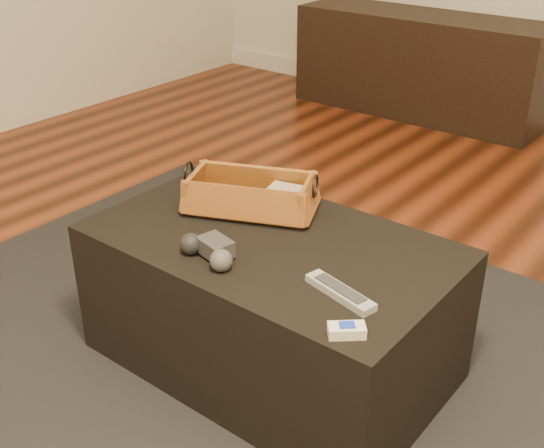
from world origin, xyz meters
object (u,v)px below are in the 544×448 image
Objects in this scene: media_cabinet at (420,65)px; ottoman at (271,302)px; wicker_basket at (251,196)px; silver_remote at (340,292)px; tv_remote at (243,204)px; game_controller at (210,250)px; cream_gadget at (347,330)px.

media_cabinet is 2.57m from ottoman.
silver_remote is (0.46, -0.22, -0.03)m from wicker_basket.
media_cabinet reaches higher than tv_remote.
game_controller is 2.08× the size of cream_gadget.
ottoman is 0.39m from silver_remote.
silver_remote is (0.47, -0.20, -0.01)m from tv_remote.
media_cabinet is 2.45m from tv_remote.
game_controller reaches higher than cream_gadget.
ottoman is at bearing 148.96° from cream_gadget.
game_controller reaches higher than silver_remote.
wicker_basket is at bearing 146.85° from ottoman.
cream_gadget is at bearing -6.77° from game_controller.
wicker_basket reaches higher than game_controller.
wicker_basket is at bearing 148.36° from cream_gadget.
media_cabinet is 7.39× the size of tv_remote.
cream_gadget is (0.57, -0.32, -0.01)m from tv_remote.
cream_gadget is (0.40, -0.24, 0.22)m from ottoman.
silver_remote is (1.10, -2.56, 0.15)m from media_cabinet.
wicker_basket is (-0.16, 0.10, 0.26)m from ottoman.
silver_remote reaches higher than ottoman.
ottoman is at bearing -55.52° from tv_remote.
ottoman is at bearing -33.15° from wicker_basket.
ottoman is 0.32m from wicker_basket.
media_cabinet is 3.50× the size of wicker_basket.
cream_gadget is at bearing -65.99° from media_cabinet.
silver_remote is (0.30, -0.12, 0.22)m from ottoman.
media_cabinet is 8.17× the size of game_controller.
cream_gadget is (0.10, -0.12, 0.00)m from silver_remote.
game_controller is at bearing -74.25° from media_cabinet.
game_controller is (0.11, -0.27, 0.00)m from tv_remote.
game_controller is (0.10, -0.29, -0.02)m from wicker_basket.
ottoman is 0.30m from tv_remote.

